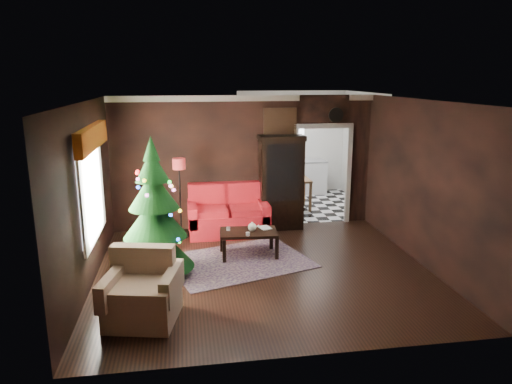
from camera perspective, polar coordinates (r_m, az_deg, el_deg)
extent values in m
plane|color=black|center=(8.01, 1.01, -9.55)|extent=(5.50, 5.50, 0.00)
plane|color=white|center=(7.37, 1.10, 10.89)|extent=(5.50, 5.50, 0.00)
plane|color=black|center=(9.99, -1.42, 3.55)|extent=(5.50, 0.00, 5.50)
plane|color=black|center=(5.22, 5.80, -6.11)|extent=(5.50, 0.00, 5.50)
plane|color=black|center=(7.60, -19.82, -0.52)|extent=(0.00, 5.50, 5.50)
plane|color=black|center=(8.47, 19.70, 0.89)|extent=(0.00, 5.50, 5.50)
cube|color=white|center=(7.78, -19.30, 0.20)|extent=(0.05, 1.60, 1.40)
cube|color=#7C370C|center=(7.62, -19.19, 6.23)|extent=(0.12, 2.10, 0.35)
plane|color=white|center=(12.06, 5.72, -1.55)|extent=(3.00, 3.00, 0.00)
cube|color=white|center=(13.12, 4.31, 7.29)|extent=(0.70, 0.06, 0.70)
cube|color=#46393F|center=(8.40, -2.09, -8.37)|extent=(2.76, 2.34, 0.01)
cylinder|color=silver|center=(8.55, -3.36, -4.45)|extent=(0.09, 0.09, 0.06)
cylinder|color=white|center=(8.26, -1.00, -5.09)|extent=(0.09, 0.09, 0.06)
imported|color=tan|center=(8.59, 0.53, -3.67)|extent=(0.19, 0.07, 0.26)
cylinder|color=white|center=(10.25, 9.60, 9.16)|extent=(0.32, 0.32, 0.06)
cube|color=tan|center=(9.95, 2.92, 8.44)|extent=(0.62, 0.05, 0.52)
cube|color=white|center=(13.08, 4.46, 1.72)|extent=(1.80, 0.60, 0.90)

